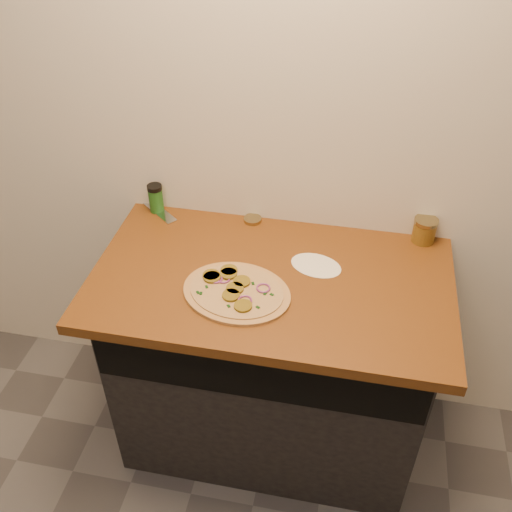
% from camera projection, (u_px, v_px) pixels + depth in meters
% --- Properties ---
extents(cabinet, '(1.10, 0.60, 0.86)m').
position_uv_depth(cabinet, '(271.00, 363.00, 2.21)').
color(cabinet, black).
rests_on(cabinet, ground).
extents(countertop, '(1.20, 0.70, 0.04)m').
position_uv_depth(countertop, '(271.00, 281.00, 1.91)').
color(countertop, brown).
rests_on(countertop, cabinet).
extents(pizza, '(0.41, 0.41, 0.02)m').
position_uv_depth(pizza, '(236.00, 291.00, 1.83)').
color(pizza, tan).
rests_on(pizza, countertop).
extents(chefs_knife, '(0.27, 0.23, 0.02)m').
position_uv_depth(chefs_knife, '(146.00, 200.00, 2.25)').
color(chefs_knife, '#B7BAC1').
rests_on(chefs_knife, countertop).
extents(mason_jar_lid, '(0.09, 0.09, 0.01)m').
position_uv_depth(mason_jar_lid, '(253.00, 220.00, 2.14)').
color(mason_jar_lid, '#908053').
rests_on(mason_jar_lid, countertop).
extents(salsa_jar, '(0.08, 0.08, 0.09)m').
position_uv_depth(salsa_jar, '(424.00, 230.00, 2.02)').
color(salsa_jar, '#A42510').
rests_on(salsa_jar, countertop).
extents(spice_shaker, '(0.06, 0.06, 0.11)m').
position_uv_depth(spice_shaker, '(156.00, 198.00, 2.16)').
color(spice_shaker, '#1E5B1C').
rests_on(spice_shaker, countertop).
extents(flour_spill, '(0.22, 0.22, 0.00)m').
position_uv_depth(flour_spill, '(316.00, 265.00, 1.94)').
color(flour_spill, white).
rests_on(flour_spill, countertop).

